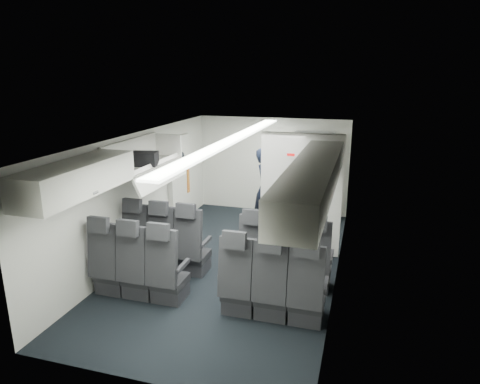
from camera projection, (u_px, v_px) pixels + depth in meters
The scene contains 13 objects.
cabin_shell at pixel (233, 200), 6.92m from camera, with size 3.41×6.01×2.16m.
seat_row_front at pixel (223, 254), 6.63m from camera, with size 3.33×0.56×1.24m.
seat_row_mid at pixel (202, 280), 5.80m from camera, with size 3.33×0.56×1.24m.
overhead_bin_left_rear at pixel (76, 179), 5.26m from camera, with size 0.53×1.80×0.40m.
overhead_bin_left_front_open at pixel (143, 161), 6.92m from camera, with size 0.64×1.70×0.72m.
overhead_bin_right_rear at pixel (303, 197), 4.50m from camera, with size 0.53×1.80×0.40m.
overhead_bin_right_front at pixel (321, 164), 6.11m from camera, with size 0.53×1.70×0.40m.
bulkhead_partition at pixel (301, 194), 7.41m from camera, with size 1.40×0.15×2.13m.
galley_unit at pixel (312, 176), 9.22m from camera, with size 0.85×0.52×1.90m.
boarding_door at pixel (180, 180), 8.85m from camera, with size 0.12×1.27×1.86m.
flight_attendant at pixel (265, 189), 8.65m from camera, with size 0.61×0.40×1.68m, color black.
carry_on_bag at pixel (144, 160), 6.82m from camera, with size 0.41×0.29×0.25m, color black.
papers at pixel (274, 178), 8.48m from camera, with size 0.18×0.02×0.12m, color white.
Camera 1 is at (1.98, -6.33, 3.13)m, focal length 32.00 mm.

